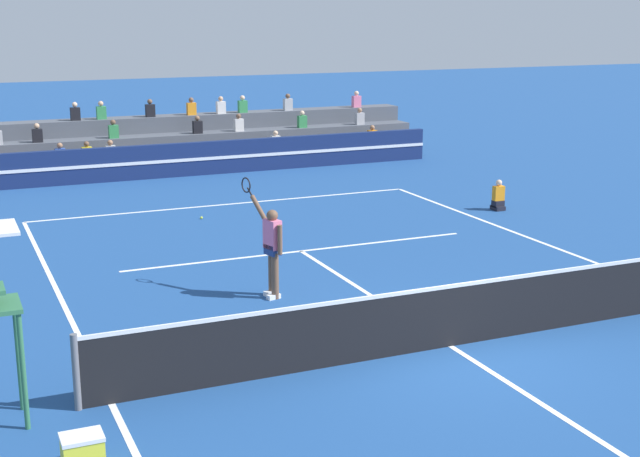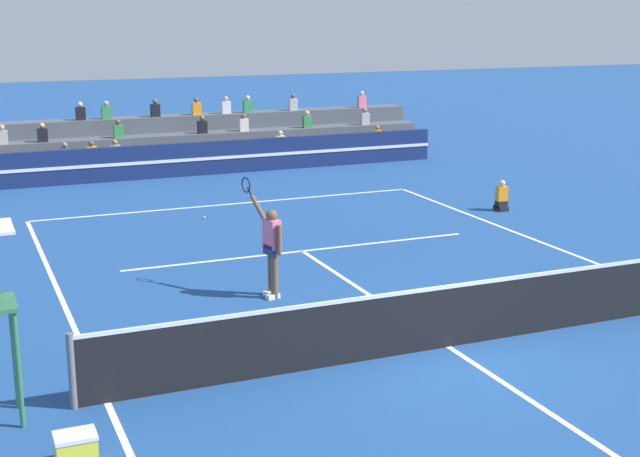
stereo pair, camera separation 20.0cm
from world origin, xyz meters
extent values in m
plane|color=navy|center=(0.00, 0.00, 0.00)|extent=(120.00, 120.00, 0.00)
cube|color=white|center=(0.00, 11.90, 0.00)|extent=(11.00, 0.10, 0.01)
cube|color=white|center=(-5.50, 0.00, 0.00)|extent=(0.10, 23.80, 0.01)
cube|color=white|center=(0.00, 6.43, 0.00)|extent=(8.25, 0.10, 0.01)
cube|color=white|center=(0.00, 0.00, 0.00)|extent=(0.10, 12.85, 0.01)
cylinder|color=slate|center=(-5.95, 0.00, 0.55)|extent=(0.10, 0.10, 1.10)
cube|color=black|center=(0.00, 0.00, 0.50)|extent=(11.90, 0.02, 1.00)
cube|color=white|center=(0.00, 0.00, 1.03)|extent=(11.90, 0.04, 0.06)
cube|color=navy|center=(0.00, 16.70, 0.55)|extent=(18.00, 0.24, 1.10)
cube|color=white|center=(0.00, 16.57, 0.55)|extent=(18.00, 0.02, 0.10)
cube|color=#4C515B|center=(0.00, 17.97, 0.28)|extent=(18.95, 0.95, 0.55)
cube|color=#B2B2B7|center=(-2.12, 17.80, 0.77)|extent=(0.32, 0.22, 0.44)
sphere|color=#9E7051|center=(-2.12, 17.80, 1.09)|extent=(0.18, 0.18, 0.18)
cube|color=orange|center=(7.54, 17.80, 0.77)|extent=(0.32, 0.22, 0.44)
sphere|color=#9E7051|center=(7.54, 17.80, 1.09)|extent=(0.18, 0.18, 0.18)
cube|color=#2D4CA5|center=(-3.74, 17.80, 0.77)|extent=(0.32, 0.22, 0.44)
sphere|color=#9E7051|center=(-3.74, 17.80, 1.09)|extent=(0.18, 0.18, 0.18)
cube|color=yellow|center=(-2.89, 17.80, 0.77)|extent=(0.32, 0.22, 0.44)
sphere|color=brown|center=(-2.89, 17.80, 1.09)|extent=(0.18, 0.18, 0.18)
cube|color=silver|center=(3.70, 17.80, 0.77)|extent=(0.32, 0.22, 0.44)
sphere|color=beige|center=(3.70, 17.80, 1.09)|extent=(0.18, 0.18, 0.18)
cube|color=#4C515B|center=(0.00, 18.92, 0.55)|extent=(18.95, 0.95, 1.10)
cube|color=black|center=(-4.31, 18.75, 1.32)|extent=(0.32, 0.22, 0.44)
sphere|color=tan|center=(-4.31, 18.75, 1.64)|extent=(0.18, 0.18, 0.18)
cube|color=#338C4C|center=(-1.82, 18.75, 1.32)|extent=(0.32, 0.22, 0.44)
sphere|color=brown|center=(-1.82, 18.75, 1.64)|extent=(0.18, 0.18, 0.18)
cube|color=silver|center=(2.65, 18.75, 1.32)|extent=(0.32, 0.22, 0.44)
sphere|color=brown|center=(2.65, 18.75, 1.64)|extent=(0.18, 0.18, 0.18)
cube|color=#338C4C|center=(5.12, 18.75, 1.32)|extent=(0.32, 0.22, 0.44)
sphere|color=beige|center=(5.12, 18.75, 1.64)|extent=(0.18, 0.18, 0.18)
cube|color=black|center=(1.12, 18.75, 1.32)|extent=(0.32, 0.22, 0.44)
sphere|color=brown|center=(1.12, 18.75, 1.64)|extent=(0.18, 0.18, 0.18)
cube|color=#B2B2B7|center=(7.48, 18.75, 1.32)|extent=(0.32, 0.22, 0.44)
sphere|color=#9E7051|center=(7.48, 18.75, 1.64)|extent=(0.18, 0.18, 0.18)
cube|color=#4C515B|center=(0.00, 19.87, 0.83)|extent=(18.95, 0.95, 1.65)
cube|color=black|center=(-0.31, 19.70, 1.87)|extent=(0.32, 0.22, 0.44)
sphere|color=brown|center=(-0.31, 19.70, 2.19)|extent=(0.18, 0.18, 0.18)
cube|color=silver|center=(2.29, 19.70, 1.87)|extent=(0.32, 0.22, 0.44)
sphere|color=tan|center=(2.29, 19.70, 2.19)|extent=(0.18, 0.18, 0.18)
cube|color=#338C4C|center=(-2.03, 19.70, 1.87)|extent=(0.32, 0.22, 0.44)
sphere|color=tan|center=(-2.03, 19.70, 2.19)|extent=(0.18, 0.18, 0.18)
cube|color=black|center=(-2.91, 19.70, 1.87)|extent=(0.32, 0.22, 0.44)
sphere|color=beige|center=(-2.91, 19.70, 2.19)|extent=(0.18, 0.18, 0.18)
cube|color=#B2B2B7|center=(4.93, 19.70, 1.87)|extent=(0.32, 0.22, 0.44)
sphere|color=brown|center=(4.93, 19.70, 2.19)|extent=(0.18, 0.18, 0.18)
cube|color=orange|center=(1.19, 19.70, 1.87)|extent=(0.32, 0.22, 0.44)
sphere|color=brown|center=(1.19, 19.70, 2.19)|extent=(0.18, 0.18, 0.18)
cube|color=pink|center=(7.80, 19.70, 1.87)|extent=(0.32, 0.22, 0.44)
sphere|color=beige|center=(7.80, 19.70, 2.19)|extent=(0.18, 0.18, 0.18)
cube|color=#338C4C|center=(3.13, 19.70, 1.87)|extent=(0.32, 0.22, 0.44)
sphere|color=beige|center=(3.13, 19.70, 2.19)|extent=(0.18, 0.18, 0.18)
cylinder|color=#337047|center=(-6.65, 0.32, 0.80)|extent=(0.07, 0.07, 1.60)
cylinder|color=#337047|center=(-6.65, -0.32, 0.80)|extent=(0.07, 0.07, 1.60)
cube|color=black|center=(6.59, 8.25, 0.06)|extent=(0.28, 0.36, 0.12)
cube|color=black|center=(6.59, 8.25, 0.18)|extent=(0.28, 0.24, 0.18)
cube|color=orange|center=(6.59, 8.25, 0.47)|extent=(0.30, 0.18, 0.40)
sphere|color=beige|center=(6.59, 8.25, 0.76)|extent=(0.17, 0.17, 0.17)
cylinder|color=brown|center=(-1.75, 3.46, 0.45)|extent=(0.14, 0.14, 0.90)
cylinder|color=brown|center=(-1.72, 3.70, 0.45)|extent=(0.14, 0.14, 0.90)
cube|color=navy|center=(-1.75, 3.56, 0.94)|extent=(0.27, 0.36, 0.20)
cube|color=pink|center=(-1.75, 3.56, 1.24)|extent=(0.28, 0.40, 0.56)
sphere|color=brown|center=(-1.75, 3.56, 1.60)|extent=(0.22, 0.22, 0.22)
cube|color=white|center=(-1.79, 3.45, 0.04)|extent=(0.28, 0.18, 0.09)
cube|color=white|center=(-1.76, 3.69, 0.04)|extent=(0.28, 0.18, 0.09)
cylinder|color=brown|center=(-1.69, 3.33, 1.18)|extent=(0.09, 0.09, 0.56)
cylinder|color=brown|center=(-1.86, 3.99, 1.66)|extent=(0.21, 0.51, 0.47)
cylinder|color=black|center=(-1.94, 4.28, 1.93)|extent=(0.08, 0.19, 0.17)
torus|color=black|center=(-1.97, 4.41, 2.05)|extent=(0.13, 0.43, 0.43)
sphere|color=#C6DB33|center=(-1.18, 10.45, 0.03)|extent=(0.07, 0.07, 0.07)
cube|color=yellow|center=(-6.15, -1.70, 0.20)|extent=(0.48, 0.36, 0.40)
cube|color=white|center=(-6.15, -1.70, 0.43)|extent=(0.50, 0.38, 0.05)
camera|label=1|loc=(-7.41, -11.67, 5.34)|focal=50.00mm
camera|label=2|loc=(-7.22, -11.75, 5.34)|focal=50.00mm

